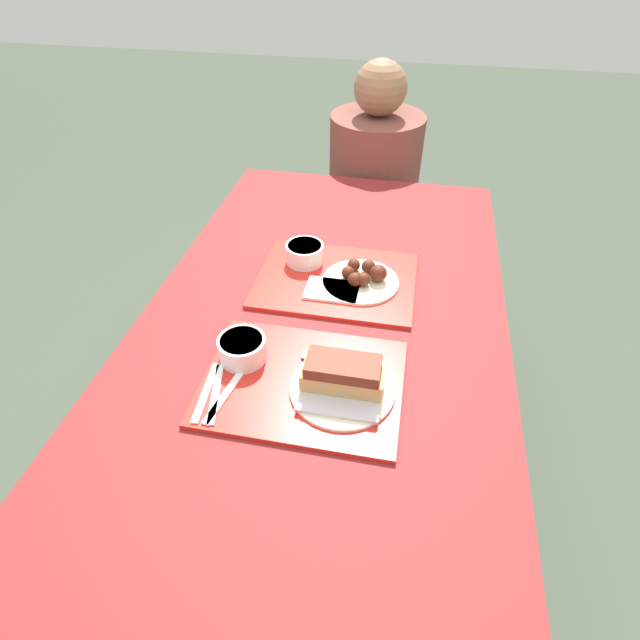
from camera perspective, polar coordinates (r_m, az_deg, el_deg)
ground_plane at (r=1.89m, az=0.19°, el=-18.09°), size 12.00×12.00×0.00m
picnic_table at (r=1.35m, az=0.25°, el=-2.78°), size 0.94×1.70×0.78m
picnic_bench_far at (r=2.39m, az=5.17°, el=9.25°), size 0.89×0.28×0.44m
tray_near at (r=1.12m, az=-1.92°, el=-7.14°), size 0.44×0.34×0.01m
tray_far at (r=1.41m, az=1.83°, el=4.60°), size 0.44×0.34×0.01m
bowl_coleslaw_near at (r=1.16m, az=-8.89°, el=-3.16°), size 0.11×0.11×0.06m
brisket_sandwich_plate at (r=1.08m, az=2.60°, el=-6.82°), size 0.23×0.23×0.09m
plastic_fork_near at (r=1.11m, az=-11.84°, el=-8.21°), size 0.05×0.17×0.00m
plastic_knife_near at (r=1.11m, az=-10.76°, el=-8.40°), size 0.05×0.17×0.00m
plastic_spoon_near at (r=1.12m, az=-12.89°, el=-8.01°), size 0.03×0.17×0.00m
condiment_packet at (r=1.17m, az=-1.43°, el=-4.08°), size 0.04×0.03×0.01m
bowl_coleslaw_far at (r=1.46m, az=-1.76°, el=7.73°), size 0.11×0.11×0.06m
wings_plate_far at (r=1.39m, az=4.86°, el=4.91°), size 0.21×0.21×0.06m
napkin_far at (r=1.36m, az=1.37°, el=3.43°), size 0.14×0.10×0.01m
person_seated_across at (r=2.23m, az=6.26°, el=17.02°), size 0.38×0.38×0.71m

